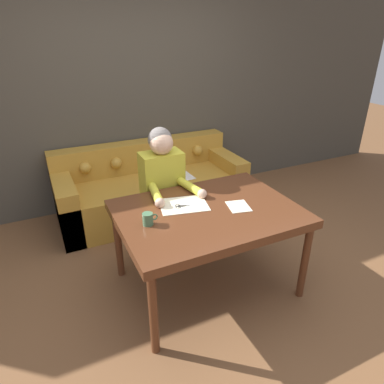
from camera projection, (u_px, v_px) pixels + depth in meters
name	position (u px, v px, depth m)	size (l,w,h in m)	color
ground_plane	(206.00, 284.00, 2.95)	(16.00, 16.00, 0.00)	brown
wall_back	(132.00, 94.00, 3.92)	(8.00, 0.06, 2.60)	#474238
dining_table	(208.00, 217.00, 2.66)	(1.38, 1.01, 0.73)	#562D19
couch	(151.00, 188.00, 4.01)	(2.11, 0.87, 0.79)	#B7842D
person	(163.00, 193.00, 3.13)	(0.45, 0.61, 1.23)	#33281E
pattern_paper_main	(184.00, 205.00, 2.70)	(0.42, 0.35, 0.00)	beige
pattern_paper_offcut	(238.00, 206.00, 2.68)	(0.20, 0.23, 0.00)	beige
scissors	(183.00, 206.00, 2.68)	(0.20, 0.11, 0.01)	silver
mug	(148.00, 219.00, 2.42)	(0.11, 0.08, 0.09)	#47704C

